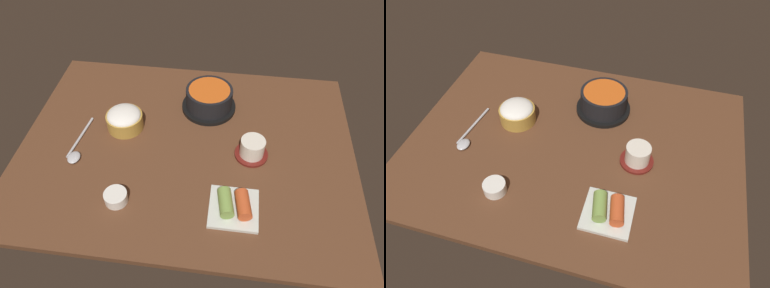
{
  "view_description": "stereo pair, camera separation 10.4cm",
  "coord_description": "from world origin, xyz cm",
  "views": [
    {
      "loc": [
        11.28,
        -71.85,
        82.26
      ],
      "look_at": [
        2.0,
        -2.0,
        5.0
      ],
      "focal_mm": 33.46,
      "sensor_mm": 36.0,
      "label": 1
    },
    {
      "loc": [
        21.5,
        -69.71,
        82.26
      ],
      "look_at": [
        2.0,
        -2.0,
        5.0
      ],
      "focal_mm": 33.46,
      "sensor_mm": 36.0,
      "label": 2
    }
  ],
  "objects": [
    {
      "name": "tea_cup_with_saucer",
      "position": [
        19.51,
        -1.38,
        4.9
      ],
      "size": [
        9.79,
        9.79,
        6.11
      ],
      "color": "maroon",
      "rests_on": "dining_table"
    },
    {
      "name": "rice_bowl",
      "position": [
        -20.18,
        5.39,
        5.44
      ],
      "size": [
        11.35,
        11.35,
        6.88
      ],
      "color": "#B78C38",
      "rests_on": "dining_table"
    },
    {
      "name": "spoon",
      "position": [
        -32.1,
        -6.83,
        2.61
      ],
      "size": [
        4.36,
        19.27,
        1.35
      ],
      "color": "#B7B7BC",
      "rests_on": "dining_table"
    },
    {
      "name": "stone_pot",
      "position": [
        5.02,
        17.73,
        5.88
      ],
      "size": [
        17.75,
        17.75,
        7.74
      ],
      "color": "black",
      "rests_on": "dining_table"
    },
    {
      "name": "side_bowl_near",
      "position": [
        -15.52,
        -22.08,
        3.68
      ],
      "size": [
        6.18,
        6.18,
        3.11
      ],
      "color": "white",
      "rests_on": "dining_table"
    },
    {
      "name": "dining_table",
      "position": [
        0.0,
        0.0,
        1.0
      ],
      "size": [
        100.0,
        76.0,
        2.0
      ],
      "primitive_type": "cube",
      "color": "#56331E",
      "rests_on": "ground"
    },
    {
      "name": "kimchi_plate",
      "position": [
        15.39,
        -20.77,
        3.79
      ],
      "size": [
        12.83,
        12.83,
        4.65
      ],
      "color": "silver",
      "rests_on": "dining_table"
    }
  ]
}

